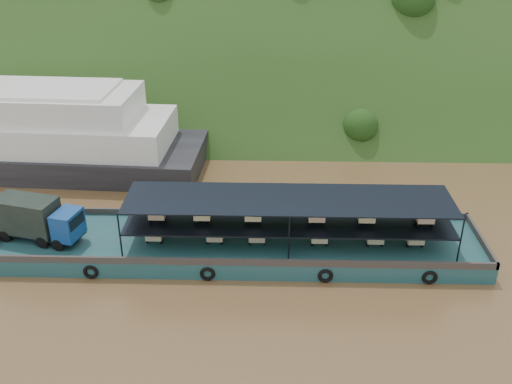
{
  "coord_description": "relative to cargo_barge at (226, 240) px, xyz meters",
  "views": [
    {
      "loc": [
        -0.92,
        -36.02,
        23.06
      ],
      "look_at": [
        -2.0,
        3.0,
        3.2
      ],
      "focal_mm": 40.0,
      "sensor_mm": 36.0,
      "label": 1
    }
  ],
  "objects": [
    {
      "name": "hillside",
      "position": [
        4.07,
        36.67,
        -1.09
      ],
      "size": [
        140.0,
        39.6,
        39.6
      ],
      "primitive_type": "cube",
      "rotation": [
        0.79,
        0.0,
        0.0
      ],
      "color": "#1B3613",
      "rests_on": "ground"
    },
    {
      "name": "cargo_barge",
      "position": [
        0.0,
        0.0,
        0.0
      ],
      "size": [
        35.08,
        7.18,
        4.54
      ],
      "color": "#15484C",
      "rests_on": "ground"
    },
    {
      "name": "ground",
      "position": [
        4.07,
        0.67,
        -1.09
      ],
      "size": [
        160.0,
        160.0,
        0.0
      ],
      "primitive_type": "plane",
      "color": "brown",
      "rests_on": "ground"
    }
  ]
}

